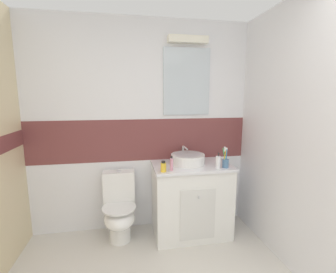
{
  "coord_description": "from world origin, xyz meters",
  "views": [
    {
      "loc": [
        -0.19,
        -0.4,
        1.61
      ],
      "look_at": [
        0.25,
        1.99,
        1.2
      ],
      "focal_mm": 25.26,
      "sensor_mm": 36.0,
      "label": 1
    }
  ],
  "objects_px": {
    "soap_dispenser": "(218,162)",
    "lotion_bottle_short": "(163,167)",
    "toothpaste_tube_upright": "(171,164)",
    "toothbrush_cup": "(226,162)",
    "toilet": "(119,209)",
    "sink_basin": "(188,159)"
  },
  "relations": [
    {
      "from": "toothbrush_cup",
      "to": "lotion_bottle_short",
      "type": "xyz_separation_m",
      "value": [
        -0.69,
        -0.03,
        -0.01
      ]
    },
    {
      "from": "toothbrush_cup",
      "to": "toilet",
      "type": "bearing_deg",
      "value": 169.2
    },
    {
      "from": "toilet",
      "to": "lotion_bottle_short",
      "type": "xyz_separation_m",
      "value": [
        0.47,
        -0.25,
        0.54
      ]
    },
    {
      "from": "lotion_bottle_short",
      "to": "toothbrush_cup",
      "type": "bearing_deg",
      "value": 2.07
    },
    {
      "from": "toothpaste_tube_upright",
      "to": "lotion_bottle_short",
      "type": "relative_size",
      "value": 1.34
    },
    {
      "from": "soap_dispenser",
      "to": "lotion_bottle_short",
      "type": "distance_m",
      "value": 0.6
    },
    {
      "from": "soap_dispenser",
      "to": "toothpaste_tube_upright",
      "type": "relative_size",
      "value": 1.14
    },
    {
      "from": "toothpaste_tube_upright",
      "to": "lotion_bottle_short",
      "type": "height_order",
      "value": "toothpaste_tube_upright"
    },
    {
      "from": "toothbrush_cup",
      "to": "sink_basin",
      "type": "bearing_deg",
      "value": 148.84
    },
    {
      "from": "sink_basin",
      "to": "lotion_bottle_short",
      "type": "bearing_deg",
      "value": -142.89
    },
    {
      "from": "soap_dispenser",
      "to": "toothpaste_tube_upright",
      "type": "height_order",
      "value": "soap_dispenser"
    },
    {
      "from": "toilet",
      "to": "toothpaste_tube_upright",
      "type": "relative_size",
      "value": 5.08
    },
    {
      "from": "soap_dispenser",
      "to": "toothpaste_tube_upright",
      "type": "distance_m",
      "value": 0.51
    },
    {
      "from": "toothpaste_tube_upright",
      "to": "soap_dispenser",
      "type": "bearing_deg",
      "value": -1.28
    },
    {
      "from": "sink_basin",
      "to": "toothpaste_tube_upright",
      "type": "distance_m",
      "value": 0.32
    },
    {
      "from": "toilet",
      "to": "sink_basin",
      "type": "bearing_deg",
      "value": 0.02
    },
    {
      "from": "soap_dispenser",
      "to": "lotion_bottle_short",
      "type": "relative_size",
      "value": 1.53
    },
    {
      "from": "toilet",
      "to": "toothbrush_cup",
      "type": "distance_m",
      "value": 1.3
    },
    {
      "from": "sink_basin",
      "to": "toothbrush_cup",
      "type": "height_order",
      "value": "toothbrush_cup"
    },
    {
      "from": "sink_basin",
      "to": "soap_dispenser",
      "type": "distance_m",
      "value": 0.36
    },
    {
      "from": "toilet",
      "to": "toothbrush_cup",
      "type": "xyz_separation_m",
      "value": [
        1.16,
        -0.22,
        0.55
      ]
    },
    {
      "from": "toothbrush_cup",
      "to": "soap_dispenser",
      "type": "relative_size",
      "value": 1.34
    }
  ]
}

